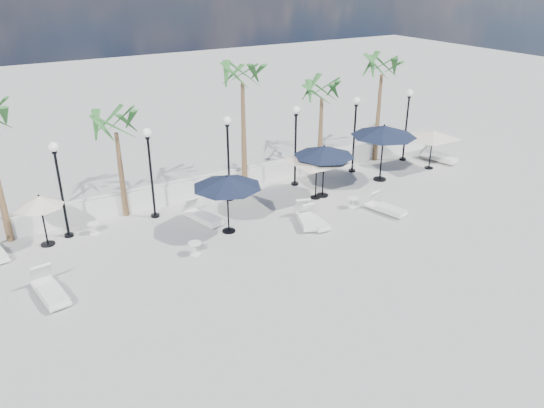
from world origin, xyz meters
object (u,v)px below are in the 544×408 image
parasol_cream_sq_b (433,132)px  parasol_cream_sq_a (317,155)px  lounger_4 (314,220)px  parasol_navy_left (227,182)px  lounger_2 (50,290)px  lounger_7 (439,157)px  parasol_cream_small (40,202)px  parasol_navy_right (384,131)px  lounger_5 (386,207)px  lounger_3 (202,216)px  parasol_navy_mid (324,151)px  lounger_6 (306,218)px

parasol_cream_sq_b → parasol_cream_sq_a: bearing=-178.8°
lounger_4 → parasol_navy_left: (-3.25, 1.26, 1.89)m
lounger_2 → parasol_cream_sq_b: bearing=-0.9°
lounger_7 → parasol_navy_left: size_ratio=0.77×
lounger_4 → parasol_cream_small: bearing=164.0°
parasol_navy_right → parasol_cream_small: 15.35m
lounger_4 → lounger_5: (3.31, -0.56, 0.02)m
parasol_navy_left → parasol_navy_right: (8.90, 1.20, 0.37)m
parasol_navy_left → lounger_3: bearing=110.5°
lounger_4 → parasol_navy_mid: (2.04, 2.28, 1.92)m
lounger_3 → parasol_cream_sq_a: bearing=-19.2°
lounger_2 → lounger_7: (20.37, 2.87, -0.01)m
lounger_2 → lounger_4: size_ratio=1.20×
parasol_cream_small → lounger_5: bearing=-18.5°
parasol_navy_mid → parasol_navy_right: (3.61, 0.19, 0.34)m
parasol_cream_small → lounger_6: bearing=-20.2°
lounger_5 → lounger_2: bearing=163.1°
lounger_4 → parasol_cream_small: size_ratio=0.86×
lounger_6 → parasol_navy_mid: bearing=62.5°
parasol_navy_left → parasol_cream_small: (-6.38, 2.51, -0.34)m
lounger_7 → parasol_cream_sq_b: size_ratio=0.50×
lounger_5 → parasol_cream_sq_a: (-1.67, 2.80, 1.80)m
parasol_navy_right → lounger_4: bearing=-156.4°
parasol_navy_left → parasol_navy_mid: (5.29, 1.01, 0.03)m
lounger_7 → parasol_cream_sq_b: 2.17m
lounger_2 → lounger_5: size_ratio=1.08×
parasol_navy_mid → parasol_cream_sq_a: bearing=-176.2°
lounger_7 → parasol_navy_left: bearing=173.5°
lounger_5 → lounger_6: (-3.51, 0.85, 0.01)m
lounger_6 → lounger_7: 10.72m
lounger_6 → parasol_navy_mid: 3.54m
lounger_7 → parasol_navy_left: 13.67m
lounger_6 → parasol_navy_right: parasol_navy_right is taller
parasol_navy_mid → lounger_2: bearing=-169.8°
lounger_5 → lounger_6: size_ratio=0.97×
lounger_2 → parasol_cream_small: bearing=73.8°
lounger_5 → parasol_cream_sq_b: 6.60m
parasol_cream_sq_a → parasol_cream_small: parasol_cream_sq_a is taller
lounger_2 → lounger_7: bearing=0.2°
lounger_2 → parasol_cream_sq_a: bearing=2.6°
parasol_navy_right → lounger_6: bearing=-159.7°
parasol_navy_left → parasol_cream_sq_a: 4.98m
lounger_7 → parasol_cream_sq_b: (-1.25, -0.54, 1.70)m
parasol_cream_sq_a → parasol_navy_mid: bearing=3.8°
lounger_3 → parasol_cream_sq_a: (5.40, -0.40, 1.78)m
parasol_navy_left → parasol_navy_right: 8.99m
parasol_navy_mid → parasol_navy_right: bearing=3.1°
lounger_2 → lounger_6: size_ratio=1.04×
lounger_6 → lounger_7: bearing=35.4°
lounger_3 → parasol_cream_small: size_ratio=1.02×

